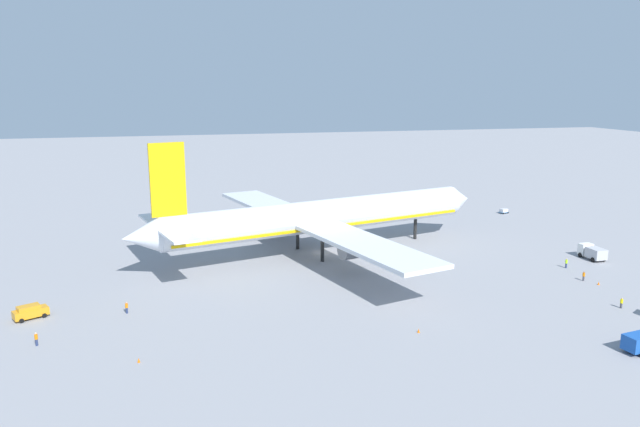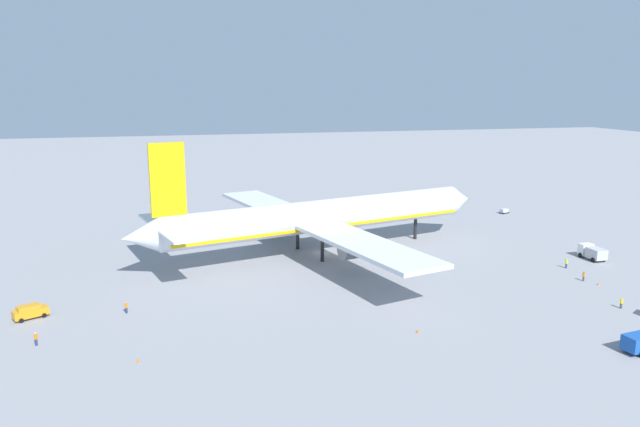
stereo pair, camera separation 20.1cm
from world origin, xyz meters
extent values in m
plane|color=gray|center=(0.00, 0.00, 0.00)|extent=(600.00, 600.00, 0.00)
cylinder|color=silver|center=(0.00, 0.00, 7.53)|extent=(63.80, 22.04, 6.17)
cone|color=silver|center=(33.52, 8.65, 7.53)|extent=(6.29, 7.09, 6.05)
cone|color=silver|center=(-34.12, -8.80, 7.53)|extent=(7.44, 7.22, 5.86)
cube|color=#E5B20C|center=(-29.19, -7.53, 16.83)|extent=(5.93, 1.98, 12.43)
cube|color=silver|center=(-31.27, -1.47, 8.76)|extent=(6.99, 11.69, 0.36)
cube|color=silver|center=(-28.08, -13.85, 8.76)|extent=(6.99, 11.69, 0.36)
cube|color=silver|center=(-8.00, 18.14, 6.60)|extent=(16.95, 34.15, 0.70)
cylinder|color=slate|center=(-5.80, 13.60, 4.52)|extent=(6.15, 4.72, 3.47)
cube|color=silver|center=(1.77, -19.74, 6.60)|extent=(16.95, 34.15, 0.70)
cylinder|color=slate|center=(1.51, -14.71, 4.57)|extent=(5.70, 4.50, 3.35)
cylinder|color=black|center=(21.79, 5.62, 2.22)|extent=(0.70, 0.70, 4.44)
cylinder|color=black|center=(-4.38, 4.12, 2.22)|extent=(0.70, 0.70, 4.44)
cylinder|color=black|center=(-1.84, -5.73, 2.22)|extent=(0.70, 0.70, 4.44)
cube|color=#E5B20C|center=(0.00, 0.00, 5.83)|extent=(61.23, 21.10, 0.50)
cube|color=white|center=(48.00, -15.43, 1.51)|extent=(2.51, 1.67, 2.12)
cube|color=#B2B2B7|center=(48.06, -18.33, 1.41)|extent=(2.55, 3.39, 1.92)
cube|color=black|center=(47.98, -14.86, 2.04)|extent=(2.08, 0.13, 0.93)
cylinder|color=black|center=(46.77, -15.62, 0.45)|extent=(0.32, 0.91, 0.90)
cylinder|color=black|center=(49.24, -15.56, 0.45)|extent=(0.32, 0.91, 0.90)
cylinder|color=black|center=(46.84, -19.06, 0.45)|extent=(0.32, 0.91, 0.90)
cylinder|color=black|center=(49.31, -19.00, 0.45)|extent=(0.32, 0.91, 0.90)
cube|color=#194CA5|center=(25.95, -53.67, 1.39)|extent=(4.51, 2.80, 1.89)
cylinder|color=black|center=(24.91, -52.69, 0.45)|extent=(0.93, 0.42, 0.90)
cube|color=orange|center=(-49.02, -22.57, 0.87)|extent=(4.92, 3.69, 1.10)
cube|color=orange|center=(-49.23, -22.67, 1.70)|extent=(3.36, 2.79, 0.55)
cylinder|color=black|center=(-48.08, -21.07, 0.32)|extent=(0.67, 0.48, 0.64)
cylinder|color=black|center=(-47.26, -22.73, 0.32)|extent=(0.67, 0.48, 0.64)
cylinder|color=black|center=(-50.79, -22.41, 0.32)|extent=(0.67, 0.48, 0.64)
cylinder|color=black|center=(-49.97, -24.07, 0.32)|extent=(0.67, 0.48, 0.64)
cube|color=gray|center=(39.68, 37.69, 0.28)|extent=(3.29, 2.63, 0.15)
cylinder|color=#333338|center=(38.09, 36.86, 0.28)|extent=(0.57, 0.35, 0.08)
cylinder|color=black|center=(39.00, 36.54, 0.20)|extent=(0.41, 0.29, 0.40)
cylinder|color=black|center=(38.35, 37.78, 0.20)|extent=(0.41, 0.29, 0.40)
cylinder|color=black|center=(41.01, 37.60, 0.20)|extent=(0.41, 0.29, 0.40)
cylinder|color=black|center=(40.35, 38.84, 0.20)|extent=(0.41, 0.29, 0.40)
cube|color=#26598C|center=(54.58, 24.29, 0.28)|extent=(2.58, 1.98, 0.15)
cylinder|color=#333338|center=(53.20, 23.89, 0.28)|extent=(0.60, 0.24, 0.08)
cube|color=silver|center=(54.58, 24.29, 0.77)|extent=(2.19, 1.74, 0.84)
cylinder|color=black|center=(53.94, 23.38, 0.20)|extent=(0.42, 0.23, 0.40)
cylinder|color=black|center=(53.55, 24.72, 0.20)|extent=(0.42, 0.23, 0.40)
cylinder|color=black|center=(55.60, 23.86, 0.20)|extent=(0.42, 0.23, 0.40)
cylinder|color=black|center=(55.21, 25.21, 0.20)|extent=(0.42, 0.23, 0.40)
cube|color=#595B60|center=(31.14, 40.05, 0.28)|extent=(1.92, 3.10, 0.15)
cylinder|color=#333338|center=(31.47, 38.35, 0.28)|extent=(0.19, 0.60, 0.08)
cylinder|color=black|center=(32.04, 39.11, 0.20)|extent=(0.19, 0.42, 0.40)
cylinder|color=black|center=(30.66, 38.85, 0.20)|extent=(0.19, 0.42, 0.40)
cylinder|color=black|center=(31.62, 41.26, 0.20)|extent=(0.19, 0.42, 0.40)
cylinder|color=black|center=(30.24, 41.00, 0.20)|extent=(0.19, 0.42, 0.40)
cylinder|color=#3F3F47|center=(37.82, -28.04, 0.40)|extent=(0.41, 0.41, 0.81)
cylinder|color=orange|center=(37.82, -28.04, 1.11)|extent=(0.51, 0.51, 0.61)
sphere|color=#8C6647|center=(37.82, -28.04, 1.53)|extent=(0.22, 0.22, 0.22)
cylinder|color=#3F3F47|center=(34.70, -40.41, 0.40)|extent=(0.43, 0.43, 0.79)
cylinder|color=yellow|center=(34.70, -40.41, 1.09)|extent=(0.54, 0.54, 0.60)
sphere|color=tan|center=(34.70, -40.41, 1.50)|extent=(0.22, 0.22, 0.22)
cylinder|color=navy|center=(-36.01, -23.95, 0.43)|extent=(0.35, 0.35, 0.86)
cylinder|color=orange|center=(-36.01, -23.95, 1.18)|extent=(0.44, 0.44, 0.64)
sphere|color=tan|center=(-36.01, -23.95, 1.62)|extent=(0.23, 0.23, 0.23)
cylinder|color=navy|center=(-46.51, -32.68, 0.44)|extent=(0.41, 0.41, 0.88)
cylinder|color=orange|center=(-46.51, -32.68, 1.21)|extent=(0.51, 0.51, 0.66)
sphere|color=beige|center=(-46.51, -32.68, 1.67)|extent=(0.24, 0.24, 0.24)
cylinder|color=navy|center=(39.66, -20.98, 0.44)|extent=(0.41, 0.41, 0.88)
cylinder|color=#B2F219|center=(39.66, -20.98, 1.22)|extent=(0.51, 0.51, 0.66)
sphere|color=tan|center=(39.66, -20.98, 1.67)|extent=(0.24, 0.24, 0.24)
cone|color=orange|center=(38.86, -30.48, 0.28)|extent=(0.36, 0.36, 0.55)
cone|color=orange|center=(-33.87, -40.86, 0.28)|extent=(0.36, 0.36, 0.55)
cone|color=orange|center=(1.99, -41.14, 0.28)|extent=(0.36, 0.36, 0.55)
camera|label=1|loc=(-29.90, -110.67, 32.29)|focal=33.86mm
camera|label=2|loc=(-29.71, -110.72, 32.29)|focal=33.86mm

